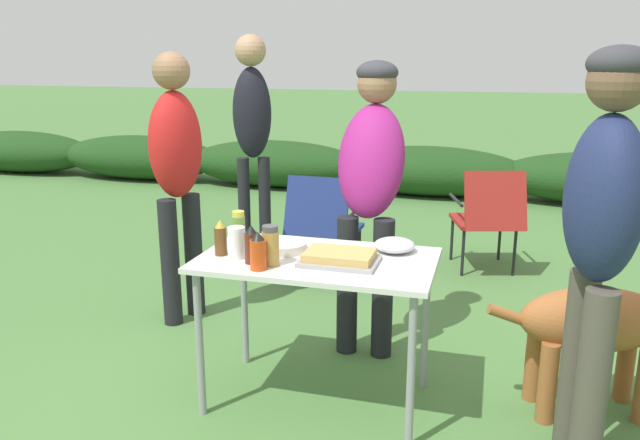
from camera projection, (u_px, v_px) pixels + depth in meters
The scene contains 19 objects.
ground_plane at pixel (317, 399), 3.10m from camera, with size 60.00×60.00×0.00m, color #4C7A3D.
shrub_hedge at pixel (429, 171), 7.66m from camera, with size 14.40×0.90×0.60m.
folding_table at pixel (317, 273), 2.93m from camera, with size 1.10×0.64×0.74m.
food_tray at pixel (339, 258), 2.83m from camera, with size 0.35×0.24×0.06m.
plate_stack at pixel (283, 246), 3.01m from camera, with size 0.23×0.23×0.04m, color white.
mixing_bowl at pixel (395, 245), 3.00m from camera, with size 0.20×0.20×0.06m, color silver.
paper_cup_stack at pixel (237, 243), 2.89m from camera, with size 0.08×0.08×0.15m, color white.
spice_jar at pixel (270, 246), 2.79m from camera, with size 0.08×0.08×0.18m.
bbq_sauce_bottle at pixel (251, 245), 2.82m from camera, with size 0.06×0.06×0.18m.
relish_jar at pixel (239, 229), 3.07m from camera, with size 0.06×0.06×0.18m.
beer_bottle at pixel (221, 238), 2.94m from camera, with size 0.06×0.06×0.17m.
hot_sauce_bottle at pixel (258, 252), 2.73m from camera, with size 0.07×0.07×0.17m.
standing_person_in_red_jacket at pixel (371, 174), 3.44m from camera, with size 0.37×0.49×1.63m.
standing_person_in_navy_coat at pixel (602, 222), 2.37m from camera, with size 0.34×0.44×1.69m.
standing_person_in_gray_fleece at pixel (177, 164), 3.82m from camera, with size 0.37×0.43×1.68m.
standing_person_in_dark_puffer at pixel (252, 123), 4.90m from camera, with size 0.37×0.32×1.82m.
dog at pixel (608, 323), 2.89m from camera, with size 1.07×0.47×0.69m.
camp_chair_green_behind_table at pixel (323, 223), 4.60m from camera, with size 0.50×0.60×0.83m.
camp_chair_near_hedge at pixel (488, 215), 4.83m from camera, with size 0.61×0.70×0.83m.
Camera 1 is at (0.77, -2.67, 1.65)m, focal length 35.00 mm.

